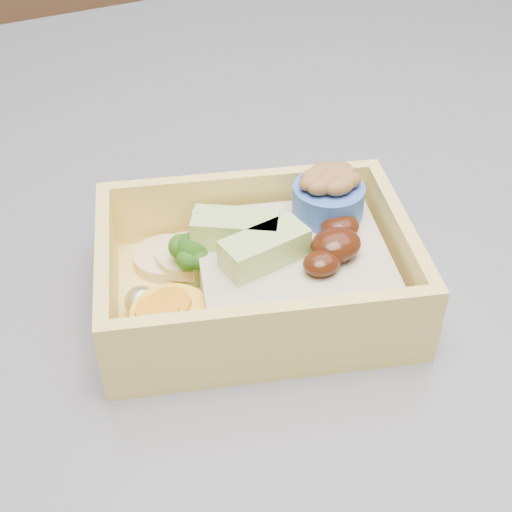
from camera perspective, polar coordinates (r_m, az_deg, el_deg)
name	(u,v)px	position (r m, az deg, el deg)	size (l,w,h in m)	color
bento_box	(266,268)	(0.40, 0.77, -0.93)	(0.20, 0.17, 0.06)	#F4D565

